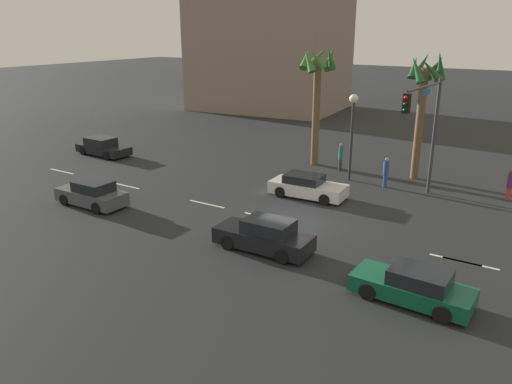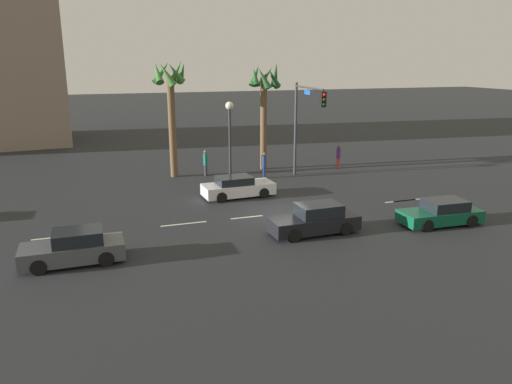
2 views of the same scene
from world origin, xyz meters
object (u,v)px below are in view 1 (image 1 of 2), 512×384
Objects in this scene: car_2 at (307,187)px; car_3 at (103,147)px; palm_tree_0 at (317,80)px; car_1 at (414,286)px; streetlamp at (353,120)px; pedestrian_1 at (341,156)px; car_0 at (92,194)px; pedestrian_2 at (386,171)px; car_4 at (265,236)px; traffic_signal at (426,121)px; palm_tree_1 at (424,90)px; pedestrian_0 at (510,184)px.

car_3 reaches higher than car_2.
palm_tree_0 is (-2.81, 6.84, 5.37)m from car_2.
car_1 is 15.45m from streetlamp.
car_1 is 17.33m from pedestrian_1.
streetlamp is (10.29, 12.15, 3.28)m from car_0.
palm_tree_0 reaches higher than car_0.
pedestrian_1 is 1.02× the size of pedestrian_2.
car_1 is at bearing -67.73° from pedestrian_2.
palm_tree_0 reaches higher than pedestrian_1.
palm_tree_0 is at bearing 107.29° from car_4.
streetlamp is (-0.87, 12.08, 3.26)m from car_4.
car_4 is (19.68, -8.24, 0.05)m from car_3.
traffic_signal reaches higher than pedestrian_2.
palm_tree_1 is at bearing 46.99° from car_0.
car_0 is at bearing -145.75° from pedestrian_0.
palm_tree_0 is (-6.08, 2.60, 4.98)m from pedestrian_2.
traffic_signal reaches higher than streetlamp.
traffic_signal is 3.70× the size of pedestrian_0.
pedestrian_2 is at bearing 9.61° from car_3.
pedestrian_2 is 0.23× the size of palm_tree_1.
palm_tree_1 reaches higher than car_4.
car_3 is at bearing -174.85° from traffic_signal.
car_0 is 11.91m from car_3.
pedestrian_1 is 5.46m from palm_tree_0.
car_3 is 24.11m from traffic_signal.
pedestrian_1 is at bearing -14.61° from palm_tree_0.
pedestrian_1 is at bearing -169.82° from palm_tree_1.
palm_tree_1 is at bearing 69.46° from pedestrian_2.
pedestrian_0 reaches higher than car_0.
car_4 is 11.95m from pedestrian_2.
traffic_signal is at bearing 34.57° from car_0.
car_2 is 0.55× the size of palm_tree_1.
car_0 is 0.75× the size of streetlamp.
palm_tree_0 is at bearing 126.35° from car_1.
car_0 is 17.44m from pedestrian_2.
car_1 is 0.96× the size of car_2.
car_3 is (-26.48, 9.15, 0.02)m from car_1.
traffic_signal is (23.69, 2.14, 3.96)m from car_3.
streetlamp reaches higher than car_0.
pedestrian_0 is (28.04, 4.97, 0.36)m from car_3.
palm_tree_0 reaches higher than pedestrian_2.
traffic_signal is at bearing 25.97° from car_2.
palm_tree_0 reaches higher than pedestrian_0.
streetlamp reaches higher than pedestrian_2.
car_4 is at bearing -97.61° from pedestrian_2.
pedestrian_2 is (21.26, 3.60, 0.39)m from car_3.
car_0 is 0.62× the size of traffic_signal.
pedestrian_0 is at bearing 83.69° from car_1.
pedestrian_2 is (1.58, 11.84, 0.34)m from car_4.
car_4 is 16.03m from palm_tree_0.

